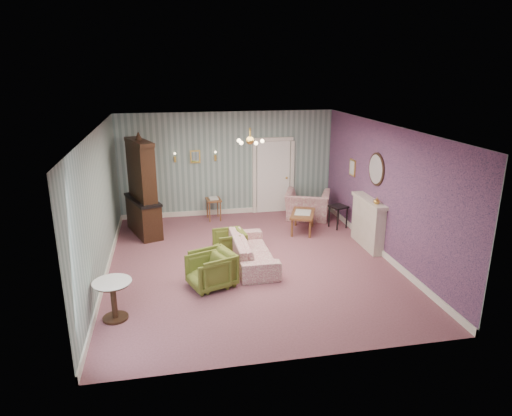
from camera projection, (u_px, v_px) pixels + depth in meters
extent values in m
plane|color=#864E59|center=(250.00, 262.00, 9.89)|extent=(7.00, 7.00, 0.00)
plane|color=white|center=(250.00, 128.00, 9.03)|extent=(7.00, 7.00, 0.00)
plane|color=slate|center=(228.00, 164.00, 12.74)|extent=(6.00, 0.00, 6.00)
plane|color=slate|center=(296.00, 268.00, 6.18)|extent=(6.00, 0.00, 6.00)
plane|color=slate|center=(100.00, 206.00, 8.91)|extent=(0.00, 7.00, 7.00)
plane|color=slate|center=(384.00, 191.00, 10.01)|extent=(0.00, 7.00, 7.00)
plane|color=#AA557E|center=(384.00, 191.00, 10.00)|extent=(0.00, 7.00, 7.00)
imported|color=#5A6122|center=(208.00, 271.00, 8.66)|extent=(0.83, 0.85, 0.70)
imported|color=#5A6122|center=(213.00, 267.00, 8.75)|extent=(0.90, 0.93, 0.76)
imported|color=#5A6122|center=(230.00, 242.00, 10.11)|extent=(0.69, 0.72, 0.66)
imported|color=#973D53|center=(252.00, 246.00, 9.72)|extent=(0.61, 2.04, 0.80)
imported|color=#973D53|center=(308.00, 201.00, 12.58)|extent=(1.38, 1.15, 1.03)
imported|color=gold|center=(377.00, 201.00, 10.04)|extent=(0.15, 0.15, 0.15)
cube|color=maroon|center=(307.00, 204.00, 12.45)|extent=(0.41, 0.28, 0.39)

